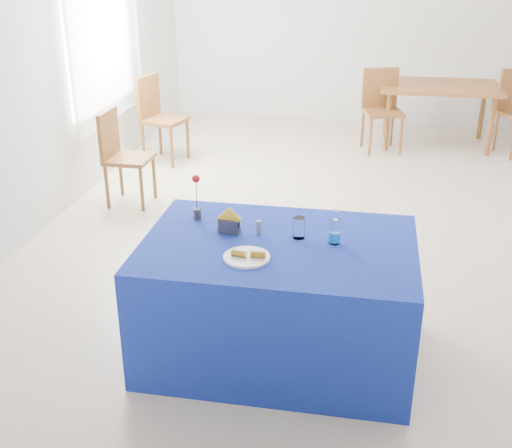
{
  "coord_description": "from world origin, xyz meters",
  "views": [
    {
      "loc": [
        0.32,
        -5.59,
        2.39
      ],
      "look_at": [
        -0.27,
        -2.35,
        0.92
      ],
      "focal_mm": 45.0,
      "sensor_mm": 36.0,
      "label": 1
    }
  ],
  "objects": [
    {
      "name": "napkin_holder",
      "position": [
        -0.47,
        -2.16,
        0.81
      ],
      "size": [
        0.15,
        0.07,
        0.17
      ],
      "color": "#343439",
      "rests_on": "blue_table"
    },
    {
      "name": "oak_table",
      "position": [
        1.13,
        2.52,
        0.68
      ],
      "size": [
        1.43,
        0.93,
        0.76
      ],
      "color": "#965E2B",
      "rests_on": "floor"
    },
    {
      "name": "drinking_glass",
      "position": [
        -0.05,
        -2.15,
        0.82
      ],
      "size": [
        0.07,
        0.07,
        0.13
      ],
      "primitive_type": "cylinder",
      "color": "white",
      "rests_on": "blue_table"
    },
    {
      "name": "blue_table",
      "position": [
        -0.15,
        -2.24,
        0.38
      ],
      "size": [
        1.6,
        1.1,
        0.76
      ],
      "color": "navy",
      "rests_on": "floor"
    },
    {
      "name": "chair_win_b",
      "position": [
        -2.08,
        1.3,
        0.56
      ],
      "size": [
        0.52,
        0.52,
        0.98
      ],
      "rotation": [
        0.0,
        0.0,
        1.34
      ],
      "color": "brown",
      "rests_on": "floor"
    },
    {
      "name": "plate",
      "position": [
        -0.3,
        -2.47,
        0.77
      ],
      "size": [
        0.26,
        0.26,
        0.01
      ],
      "primitive_type": "cylinder",
      "color": "silver",
      "rests_on": "blue_table"
    },
    {
      "name": "rose_vase",
      "position": [
        -0.71,
        -1.99,
        0.9
      ],
      "size": [
        0.05,
        0.05,
        0.3
      ],
      "color": "#29292E",
      "rests_on": "blue_table"
    },
    {
      "name": "water_bottle",
      "position": [
        0.17,
        -2.19,
        0.83
      ],
      "size": [
        0.07,
        0.07,
        0.21
      ],
      "color": "white",
      "rests_on": "blue_table"
    },
    {
      "name": "floor",
      "position": [
        0.0,
        0.0,
        0.0
      ],
      "size": [
        7.0,
        7.0,
        0.0
      ],
      "primitive_type": "plane",
      "color": "beige",
      "rests_on": "ground"
    },
    {
      "name": "chair_bg_left",
      "position": [
        0.44,
        2.19,
        0.56
      ],
      "size": [
        0.54,
        0.54,
        0.97
      ],
      "rotation": [
        0.0,
        0.0,
        0.28
      ],
      "color": "brown",
      "rests_on": "floor"
    },
    {
      "name": "pepper_shaker",
      "position": [
        -0.29,
        -2.14,
        0.8
      ],
      "size": [
        0.03,
        0.03,
        0.08
      ],
      "primitive_type": "cylinder",
      "color": "slate",
      "rests_on": "blue_table"
    },
    {
      "name": "curtain",
      "position": [
        -2.4,
        0.8,
        1.55
      ],
      "size": [
        0.04,
        1.75,
        1.85
      ],
      "primitive_type": "cube",
      "color": "white",
      "rests_on": "room_shell"
    },
    {
      "name": "window_pane",
      "position": [
        -2.47,
        0.8,
        1.55
      ],
      "size": [
        0.04,
        1.5,
        1.6
      ],
      "primitive_type": "cube",
      "color": "white",
      "rests_on": "room_shell"
    },
    {
      "name": "salt_shaker",
      "position": [
        -0.46,
        -2.09,
        0.8
      ],
      "size": [
        0.03,
        0.03,
        0.08
      ],
      "primitive_type": "cylinder",
      "color": "slate",
      "rests_on": "blue_table"
    },
    {
      "name": "banana_pieces",
      "position": [
        -0.29,
        -2.48,
        0.79
      ],
      "size": [
        0.19,
        0.05,
        0.03
      ],
      "color": "gold",
      "rests_on": "plate"
    },
    {
      "name": "chair_win_a",
      "position": [
        -2.01,
        -0.04,
        0.53
      ],
      "size": [
        0.41,
        0.41,
        0.91
      ],
      "rotation": [
        0.0,
        0.0,
        1.56
      ],
      "color": "brown",
      "rests_on": "floor"
    },
    {
      "name": "room_shell",
      "position": [
        0.0,
        0.0,
        1.75
      ],
      "size": [
        7.0,
        7.0,
        7.0
      ],
      "color": "silver",
      "rests_on": "ground"
    }
  ]
}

